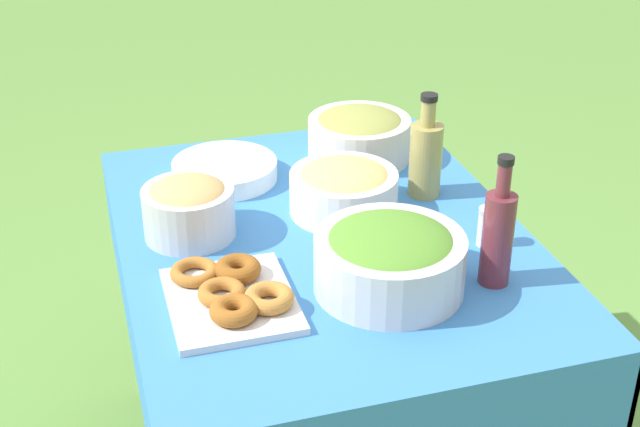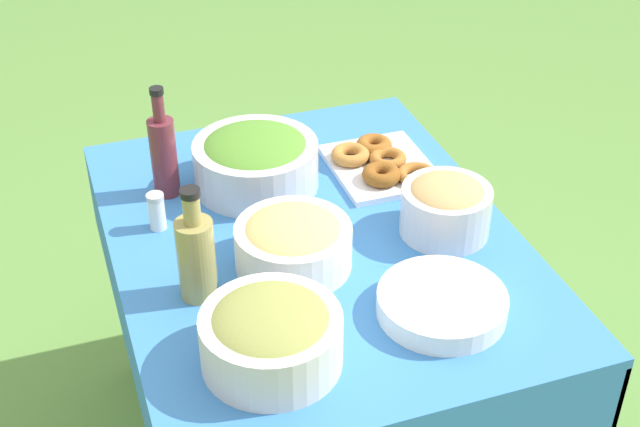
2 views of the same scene
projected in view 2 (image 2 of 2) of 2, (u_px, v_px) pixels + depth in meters
picnic_table at (314, 273)px, 2.11m from camera, size 1.17×0.91×0.78m
salad_bowl at (256, 160)px, 2.19m from camera, size 0.31×0.31×0.14m
pasta_bowl at (293, 242)px, 1.92m from camera, size 0.26×0.26×0.12m
donut_platter at (381, 164)px, 2.27m from camera, size 0.30×0.25×0.05m
plate_stack at (442, 304)px, 1.81m from camera, size 0.27×0.27×0.05m
olive_oil_bottle at (196, 255)px, 1.82m from camera, size 0.08×0.08×0.26m
wine_bottle at (164, 153)px, 2.13m from camera, size 0.06×0.06×0.29m
bread_bowl at (446, 206)px, 2.02m from camera, size 0.21×0.21×0.14m
olive_bowl at (271, 334)px, 1.67m from camera, size 0.27×0.27×0.13m
salt_shaker at (157, 211)px, 2.05m from camera, size 0.04×0.04×0.09m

